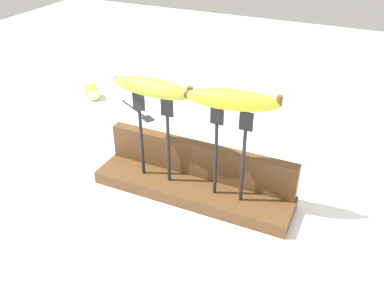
% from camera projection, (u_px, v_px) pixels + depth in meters
% --- Properties ---
extents(ground_plane, '(3.00, 3.00, 0.00)m').
position_uv_depth(ground_plane, '(192.00, 195.00, 0.90)').
color(ground_plane, silver).
extents(wooden_board, '(0.43, 0.10, 0.03)m').
position_uv_depth(wooden_board, '(192.00, 189.00, 0.90)').
color(wooden_board, brown).
rests_on(wooden_board, ground).
extents(board_backstop, '(0.42, 0.03, 0.08)m').
position_uv_depth(board_backstop, '(200.00, 159.00, 0.90)').
color(board_backstop, brown).
rests_on(board_backstop, wooden_board).
extents(fork_stand_left, '(0.09, 0.01, 0.19)m').
position_uv_depth(fork_stand_left, '(154.00, 131.00, 0.85)').
color(fork_stand_left, black).
rests_on(fork_stand_left, wooden_board).
extents(fork_stand_right, '(0.08, 0.01, 0.20)m').
position_uv_depth(fork_stand_right, '(230.00, 147.00, 0.79)').
color(fork_stand_right, black).
rests_on(fork_stand_right, wooden_board).
extents(banana_raised_left, '(0.18, 0.05, 0.04)m').
position_uv_depth(banana_raised_left, '(152.00, 88.00, 0.80)').
color(banana_raised_left, '#B2C138').
rests_on(banana_raised_left, fork_stand_left).
extents(banana_raised_right, '(0.18, 0.07, 0.04)m').
position_uv_depth(banana_raised_right, '(233.00, 100.00, 0.74)').
color(banana_raised_right, yellow).
rests_on(banana_raised_right, fork_stand_right).
extents(fork_fallen_near, '(0.16, 0.10, 0.01)m').
position_uv_depth(fork_fallen_near, '(140.00, 113.00, 1.23)').
color(fork_fallen_near, black).
rests_on(fork_fallen_near, ground).
extents(banana_chunk_near, '(0.06, 0.06, 0.04)m').
position_uv_depth(banana_chunk_near, '(92.00, 92.00, 1.31)').
color(banana_chunk_near, yellow).
rests_on(banana_chunk_near, ground).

